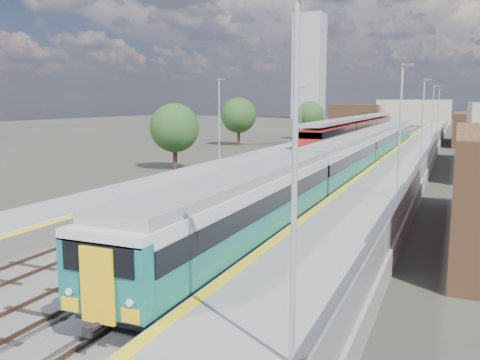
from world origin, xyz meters
The scene contains 11 objects.
ground centered at (0.00, 50.00, 0.00)m, with size 320.00×320.00×0.00m, color #47443A.
ballast_bed centered at (-2.25, 52.50, 0.03)m, with size 10.50×155.00×0.06m, color #565451.
tracks centered at (-1.65, 54.18, 0.11)m, with size 8.96×160.00×0.17m.
platform_right centered at (5.28, 52.49, 0.54)m, with size 4.70×155.00×8.52m.
platform_left centered at (-9.05, 52.49, 0.52)m, with size 4.30×155.00×8.52m.
buildings centered at (-18.12, 138.60, 10.70)m, with size 72.00×185.50×40.00m.
green_train centered at (1.50, 39.76, 2.09)m, with size 2.69×75.05×2.96m.
red_train centered at (-5.50, 78.26, 2.29)m, with size 3.06×62.08×3.87m.
tree_a centered at (-15.20, 34.61, 3.98)m, with size 4.67×4.67×6.33m.
tree_b centered at (-20.40, 62.27, 4.46)m, with size 5.23×5.23×7.09m.
tree_c centered at (-13.84, 78.26, 4.10)m, with size 4.81×4.81×6.52m.
Camera 1 is at (9.48, -7.53, 6.43)m, focal length 38.00 mm.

